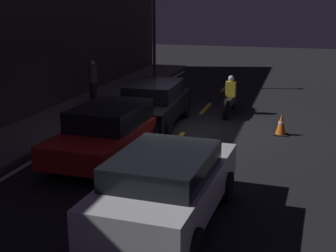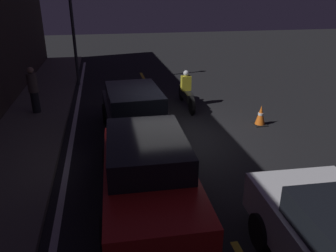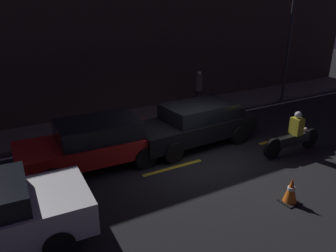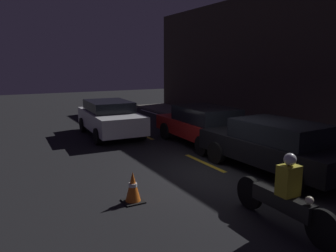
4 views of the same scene
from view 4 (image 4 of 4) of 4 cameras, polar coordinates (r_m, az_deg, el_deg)
The scene contains 11 objects.
ground_plane at distance 9.18m, azimuth 9.98°, elevation -7.98°, with size 56.00×56.00×0.00m, color black.
raised_curb at distance 12.36m, azimuth 26.41°, elevation -3.75°, with size 28.00×2.18×0.13m.
lane_dash_a at distance 17.86m, azimuth -10.45°, elevation 1.18°, with size 2.00×0.14×0.01m.
lane_dash_b at distance 13.73m, azimuth -4.48°, elevation -1.54°, with size 2.00×0.14×0.01m.
lane_dash_c at distance 9.93m, azimuth 6.36°, elevation -6.40°, with size 2.00×0.14×0.01m.
lane_solid_kerb at distance 11.32m, azimuth 22.47°, elevation -5.01°, with size 25.20×0.14×0.01m.
sedan_white at distance 13.66m, azimuth -10.08°, elevation 1.52°, with size 4.23×2.08×1.42m.
taxi_red at distance 12.02m, azimuth 6.20°, elevation 0.31°, with size 4.32×2.00×1.41m.
van_black at distance 9.35m, azimuth 17.98°, elevation -3.13°, with size 4.41×1.99×1.42m.
motorcycle at distance 6.36m, azimuth 19.37°, elevation -11.56°, with size 2.39×0.36×1.41m.
traffic_cone_near at distance 7.15m, azimuth -6.14°, elevation -10.56°, with size 0.43×0.43×0.67m.
Camera 4 is at (6.74, -5.50, 2.92)m, focal length 35.00 mm.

